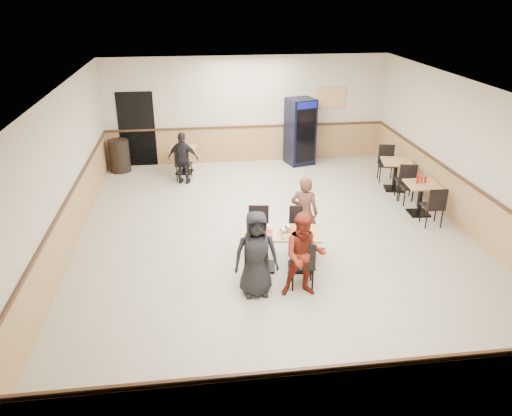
{
  "coord_description": "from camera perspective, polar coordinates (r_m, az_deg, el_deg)",
  "views": [
    {
      "loc": [
        -1.57,
        -8.93,
        4.69
      ],
      "look_at": [
        -0.46,
        -0.5,
        0.91
      ],
      "focal_mm": 35.0,
      "sensor_mm": 36.0,
      "label": 1
    }
  ],
  "objects": [
    {
      "name": "ground",
      "position": [
        10.21,
        2.23,
        -3.43
      ],
      "size": [
        10.0,
        10.0,
        0.0
      ],
      "primitive_type": "plane",
      "color": "beige",
      "rests_on": "ground"
    },
    {
      "name": "room_shell",
      "position": [
        12.64,
        8.34,
        4.7
      ],
      "size": [
        10.0,
        10.0,
        10.0
      ],
      "color": "silver",
      "rests_on": "ground"
    },
    {
      "name": "main_table",
      "position": [
        8.93,
        2.98,
        -4.16
      ],
      "size": [
        1.45,
        0.89,
        0.73
      ],
      "rotation": [
        0.0,
        0.0,
        -0.16
      ],
      "color": "black",
      "rests_on": "ground"
    },
    {
      "name": "main_chairs",
      "position": [
        8.94,
        2.66,
        -4.29
      ],
      "size": [
        1.44,
        1.76,
        0.92
      ],
      "rotation": [
        0.0,
        0.0,
        -0.16
      ],
      "color": "black",
      "rests_on": "ground"
    },
    {
      "name": "diner_woman_left",
      "position": [
        8.09,
        0.01,
        -5.27
      ],
      "size": [
        0.73,
        0.48,
        1.48
      ],
      "primitive_type": "imported",
      "rotation": [
        0.0,
        0.0,
        0.01
      ],
      "color": "black",
      "rests_on": "ground"
    },
    {
      "name": "diner_woman_right",
      "position": [
        8.11,
        5.53,
        -5.39
      ],
      "size": [
        0.76,
        0.62,
        1.46
      ],
      "primitive_type": "imported",
      "rotation": [
        0.0,
        0.0,
        -0.1
      ],
      "color": "maroon",
      "rests_on": "ground"
    },
    {
      "name": "diner_man_opposite",
      "position": [
        9.59,
        5.54,
        -0.55
      ],
      "size": [
        0.63,
        0.52,
        1.46
      ],
      "primitive_type": "imported",
      "rotation": [
        0.0,
        0.0,
        2.76
      ],
      "color": "brown",
      "rests_on": "ground"
    },
    {
      "name": "lone_diner",
      "position": [
        12.96,
        -8.32,
        5.65
      ],
      "size": [
        0.85,
        0.55,
        1.35
      ],
      "primitive_type": "imported",
      "rotation": [
        0.0,
        0.0,
        2.84
      ],
      "color": "black",
      "rests_on": "ground"
    },
    {
      "name": "tabletop_clutter",
      "position": [
        8.77,
        2.72,
        -2.72
      ],
      "size": [
        1.21,
        0.58,
        0.12
      ],
      "rotation": [
        0.0,
        0.0,
        -0.16
      ],
      "color": "red",
      "rests_on": "main_table"
    },
    {
      "name": "side_table_near",
      "position": [
        11.66,
        18.33,
        1.54
      ],
      "size": [
        0.72,
        0.72,
        0.73
      ],
      "rotation": [
        0.0,
        0.0,
        -0.06
      ],
      "color": "black",
      "rests_on": "ground"
    },
    {
      "name": "side_table_near_chair_south",
      "position": [
        11.19,
        19.54,
        0.29
      ],
      "size": [
        0.45,
        0.45,
        0.92
      ],
      "primitive_type": null,
      "rotation": [
        0.0,
        0.0,
        3.08
      ],
      "color": "black",
      "rests_on": "ground"
    },
    {
      "name": "side_table_near_chair_north",
      "position": [
        12.16,
        17.2,
        2.48
      ],
      "size": [
        0.45,
        0.45,
        0.92
      ],
      "primitive_type": null,
      "rotation": [
        0.0,
        0.0,
        -0.06
      ],
      "color": "black",
      "rests_on": "ground"
    },
    {
      "name": "side_table_far",
      "position": [
        12.93,
        15.67,
        4.14
      ],
      "size": [
        0.84,
        0.84,
        0.76
      ],
      "rotation": [
        0.0,
        0.0,
        -0.22
      ],
      "color": "black",
      "rests_on": "ground"
    },
    {
      "name": "side_table_far_chair_south",
      "position": [
        12.42,
        16.7,
        3.08
      ],
      "size": [
        0.53,
        0.53,
        0.96
      ],
      "primitive_type": null,
      "rotation": [
        0.0,
        0.0,
        2.93
      ],
      "color": "black",
      "rests_on": "ground"
    },
    {
      "name": "side_table_far_chair_north",
      "position": [
        13.46,
        14.7,
        4.92
      ],
      "size": [
        0.53,
        0.53,
        0.96
      ],
      "primitive_type": null,
      "rotation": [
        0.0,
        0.0,
        -0.22
      ],
      "color": "black",
      "rests_on": "ground"
    },
    {
      "name": "condiment_caddy",
      "position": [
        11.57,
        18.31,
        3.14
      ],
      "size": [
        0.23,
        0.06,
        0.2
      ],
      "color": "red",
      "rests_on": "side_table_near"
    },
    {
      "name": "back_table",
      "position": [
        13.79,
        -8.26,
        5.89
      ],
      "size": [
        0.8,
        0.8,
        0.71
      ],
      "rotation": [
        0.0,
        0.0,
        -0.22
      ],
      "color": "black",
      "rests_on": "ground"
    },
    {
      "name": "back_table_chair_lone",
      "position": [
        13.26,
        -8.26,
        5.05
      ],
      "size": [
        0.5,
        0.5,
        0.9
      ],
      "primitive_type": null,
      "rotation": [
        0.0,
        0.0,
        2.92
      ],
      "color": "black",
      "rests_on": "ground"
    },
    {
      "name": "pepsi_cooler",
      "position": [
        14.36,
        5.06,
        8.7
      ],
      "size": [
        0.86,
        0.86,
        1.87
      ],
      "rotation": [
        0.0,
        0.0,
        0.26
      ],
      "color": "black",
      "rests_on": "ground"
    },
    {
      "name": "trash_bin",
      "position": [
        14.28,
        -15.35,
        5.77
      ],
      "size": [
        0.56,
        0.56,
        0.89
      ],
      "primitive_type": "cylinder",
      "color": "black",
      "rests_on": "ground"
    }
  ]
}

